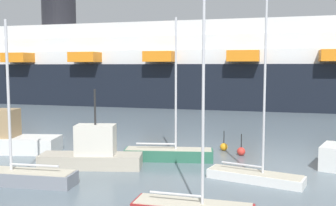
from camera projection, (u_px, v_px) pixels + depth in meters
sailboat_0 at (193, 206)px, 16.03m from camera, size 5.06×1.43×9.95m
sailboat_1 at (255, 173)px, 20.81m from camera, size 5.33×2.49×10.17m
sailboat_2 at (20, 175)px, 20.40m from camera, size 6.16×1.92×8.66m
sailboat_4 at (169, 153)px, 25.55m from camera, size 6.03×2.41×9.39m
fishing_boat_0 at (93, 153)px, 23.67m from camera, size 6.47×3.08×4.86m
fishing_boat_1 at (1, 137)px, 28.06m from camera, size 8.47×4.00×5.99m
channel_buoy_0 at (224, 147)px, 28.53m from camera, size 0.56×0.56×1.48m
channel_buoy_2 at (241, 151)px, 26.98m from camera, size 0.58×0.58×1.53m
cruise_ship at (173, 68)px, 64.49m from camera, size 119.91×19.02×19.06m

